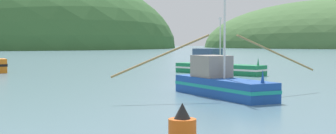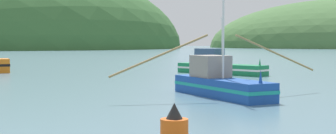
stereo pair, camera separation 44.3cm
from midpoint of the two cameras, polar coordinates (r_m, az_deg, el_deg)
The scene contains 3 objects.
fishing_boat_blue at distance 28.62m, azimuth 6.39°, elevation -1.81°, with size 11.63×7.79×7.61m.
fishing_boat_green at distance 48.00m, azimuth 6.09°, elevation 0.13°, with size 8.78×7.41×5.44m.
channel_buoy at distance 15.30m, azimuth 1.57°, elevation -7.07°, with size 0.87×0.87×1.31m.
Camera 2 is at (2.69, -2.70, 3.22)m, focal length 52.80 mm.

